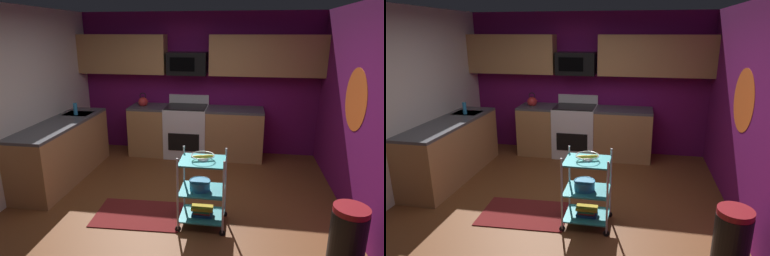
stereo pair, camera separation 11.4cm
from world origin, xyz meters
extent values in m
cube|color=brown|center=(0.00, 0.00, -0.02)|extent=(4.40, 4.80, 0.04)
cube|color=#6B1156|center=(0.00, 2.43, 1.30)|extent=(4.52, 0.06, 2.60)
cube|color=silver|center=(-2.23, 0.00, 1.30)|extent=(0.06, 4.80, 2.60)
cube|color=#6B1156|center=(2.23, 0.00, 1.30)|extent=(0.06, 4.80, 2.60)
cylinder|color=#E5591E|center=(2.20, 0.52, 1.45)|extent=(0.00, 0.78, 0.78)
cube|color=#B27F4C|center=(0.00, 2.10, 0.44)|extent=(2.44, 0.60, 0.88)
cube|color=#4C4C51|center=(0.00, 2.10, 0.90)|extent=(2.44, 0.60, 0.04)
cube|color=#B27F4C|center=(-1.90, 0.79, 0.44)|extent=(0.60, 2.02, 0.88)
cube|color=#4C4C51|center=(-1.90, 0.79, 0.90)|extent=(0.60, 2.02, 0.04)
cube|color=#B7BABC|center=(-1.90, 1.35, 0.84)|extent=(0.44, 0.36, 0.16)
cube|color=white|center=(-0.17, 2.10, 0.46)|extent=(0.76, 0.64, 0.92)
cube|color=black|center=(-0.17, 1.78, 0.35)|extent=(0.56, 0.01, 0.32)
cube|color=white|center=(-0.17, 2.39, 1.01)|extent=(0.76, 0.06, 0.18)
cube|color=black|center=(-0.17, 2.10, 0.93)|extent=(0.72, 0.60, 0.02)
cube|color=#B27F4C|center=(-1.39, 2.23, 1.85)|extent=(1.63, 0.33, 0.70)
cube|color=#B27F4C|center=(1.21, 2.23, 1.85)|extent=(1.97, 0.33, 0.70)
cube|color=black|center=(-0.17, 2.21, 1.70)|extent=(0.70, 0.38, 0.40)
cube|color=black|center=(-0.23, 2.02, 1.70)|extent=(0.44, 0.01, 0.24)
cylinder|color=silver|center=(0.16, -0.40, 0.47)|extent=(0.02, 0.02, 0.88)
cylinder|color=black|center=(0.16, -0.40, 0.04)|extent=(0.07, 0.02, 0.07)
cylinder|color=silver|center=(0.68, -0.40, 0.47)|extent=(0.02, 0.02, 0.88)
cylinder|color=black|center=(0.68, -0.40, 0.04)|extent=(0.07, 0.02, 0.07)
cylinder|color=silver|center=(0.16, 0.02, 0.47)|extent=(0.02, 0.02, 0.88)
cylinder|color=black|center=(0.16, 0.02, 0.04)|extent=(0.07, 0.02, 0.07)
cylinder|color=silver|center=(0.68, 0.02, 0.47)|extent=(0.02, 0.02, 0.88)
cylinder|color=black|center=(0.68, 0.02, 0.04)|extent=(0.07, 0.02, 0.07)
cube|color=teal|center=(0.42, -0.19, 0.12)|extent=(0.52, 0.42, 0.02)
cube|color=teal|center=(0.42, -0.19, 0.45)|extent=(0.52, 0.42, 0.02)
cube|color=teal|center=(0.42, -0.19, 0.82)|extent=(0.52, 0.42, 0.02)
torus|color=silver|center=(0.42, -0.19, 0.89)|extent=(0.27, 0.27, 0.01)
cylinder|color=silver|center=(0.42, -0.19, 0.84)|extent=(0.12, 0.12, 0.02)
ellipsoid|color=yellow|center=(0.47, -0.18, 0.87)|extent=(0.17, 0.09, 0.04)
ellipsoid|color=yellow|center=(0.37, -0.21, 0.87)|extent=(0.17, 0.09, 0.04)
cylinder|color=#338CBF|center=(0.39, -0.19, 0.51)|extent=(0.24, 0.24, 0.11)
torus|color=#338CBF|center=(0.39, -0.19, 0.57)|extent=(0.25, 0.25, 0.01)
cube|color=#1E4C8C|center=(0.42, -0.19, 0.14)|extent=(0.24, 0.18, 0.03)
cube|color=#B22626|center=(0.42, -0.19, 0.17)|extent=(0.20, 0.14, 0.02)
cube|color=#26723F|center=(0.42, -0.19, 0.19)|extent=(0.19, 0.16, 0.02)
cube|color=gold|center=(0.42, -0.19, 0.21)|extent=(0.26, 0.15, 0.03)
sphere|color=red|center=(-0.99, 2.10, 0.99)|extent=(0.18, 0.18, 0.18)
sphere|color=black|center=(-0.99, 2.10, 1.08)|extent=(0.03, 0.03, 0.03)
cone|color=red|center=(-0.91, 2.10, 1.01)|extent=(0.09, 0.04, 0.06)
torus|color=black|center=(-0.99, 2.10, 1.10)|extent=(0.12, 0.01, 0.12)
cylinder|color=#2D8CBF|center=(-1.89, 1.25, 1.02)|extent=(0.06, 0.06, 0.20)
cylinder|color=black|center=(1.90, -0.72, 0.30)|extent=(0.34, 0.34, 0.60)
cylinder|color=maroon|center=(1.90, -0.72, 0.63)|extent=(0.33, 0.33, 0.06)
cube|color=maroon|center=(-0.40, -0.11, 0.01)|extent=(1.13, 0.75, 0.01)
camera|label=1|loc=(0.84, -3.66, 2.24)|focal=30.63mm
camera|label=2|loc=(0.95, -3.64, 2.24)|focal=30.63mm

